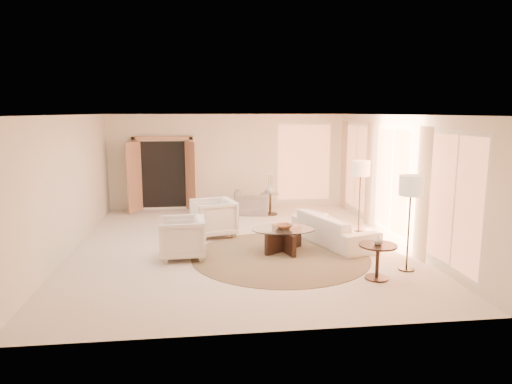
{
  "coord_description": "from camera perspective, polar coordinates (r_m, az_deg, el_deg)",
  "views": [
    {
      "loc": [
        -0.8,
        -9.53,
        2.86
      ],
      "look_at": [
        0.4,
        0.4,
        1.1
      ],
      "focal_mm": 32.0,
      "sensor_mm": 36.0,
      "label": 1
    }
  ],
  "objects": [
    {
      "name": "sofa",
      "position": [
        10.22,
        9.67,
        -4.53
      ],
      "size": [
        1.53,
        2.39,
        0.65
      ],
      "primitive_type": "imported",
      "rotation": [
        0.0,
        0.0,
        1.89
      ],
      "color": "white",
      "rests_on": "room"
    },
    {
      "name": "floor_lamp_far",
      "position": [
        8.57,
        18.8,
        0.24
      ],
      "size": [
        0.42,
        0.42,
        1.75
      ],
      "rotation": [
        0.0,
        0.0,
        -0.19
      ],
      "color": "#2F281B",
      "rests_on": "room"
    },
    {
      "name": "accent_chair",
      "position": [
        12.9,
        -0.52,
        -0.92
      ],
      "size": [
        1.05,
        0.77,
        0.84
      ],
      "primitive_type": "imported",
      "rotation": [
        0.0,
        0.0,
        2.98
      ],
      "color": "gray",
      "rests_on": "room"
    },
    {
      "name": "end_vase",
      "position": [
        8.12,
        15.04,
        -5.81
      ],
      "size": [
        0.2,
        0.2,
        0.17
      ],
      "primitive_type": "imported",
      "rotation": [
        0.0,
        0.0,
        -0.23
      ],
      "color": "silver",
      "rests_on": "end_table"
    },
    {
      "name": "end_table",
      "position": [
        8.2,
        14.96,
        -7.66
      ],
      "size": [
        0.65,
        0.65,
        0.62
      ],
      "rotation": [
        0.0,
        0.0,
        0.01
      ],
      "color": "black",
      "rests_on": "room"
    },
    {
      "name": "coffee_table",
      "position": [
        9.5,
        3.47,
        -5.63
      ],
      "size": [
        1.71,
        1.71,
        0.49
      ],
      "rotation": [
        0.0,
        0.0,
        -0.35
      ],
      "color": "black",
      "rests_on": "room"
    },
    {
      "name": "area_rug",
      "position": [
        9.26,
        3.06,
        -7.98
      ],
      "size": [
        3.89,
        3.89,
        0.01
      ],
      "primitive_type": "cylinder",
      "rotation": [
        0.0,
        0.0,
        0.09
      ],
      "color": "#423423",
      "rests_on": "room"
    },
    {
      "name": "window_back_corner",
      "position": [
        13.92,
        6.03,
        3.69
      ],
      "size": [
        1.7,
        0.1,
        2.4
      ],
      "primitive_type": null,
      "color": "#EF915F",
      "rests_on": "room"
    },
    {
      "name": "french_doors",
      "position": [
        13.52,
        -11.51,
        2.15
      ],
      "size": [
        1.95,
        0.66,
        2.16
      ],
      "color": "tan",
      "rests_on": "room"
    },
    {
      "name": "windows_right",
      "position": [
        10.64,
        16.74,
        1.39
      ],
      "size": [
        0.1,
        6.4,
        2.4
      ],
      "primitive_type": null,
      "color": "#EF915F",
      "rests_on": "room"
    },
    {
      "name": "floor_lamp_near",
      "position": [
        10.93,
        12.96,
        2.5
      ],
      "size": [
        0.42,
        0.42,
        1.75
      ],
      "rotation": [
        0.0,
        0.0,
        0.37
      ],
      "color": "#2F281B",
      "rests_on": "room"
    },
    {
      "name": "side_table",
      "position": [
        12.85,
        1.8,
        -1.2
      ],
      "size": [
        0.53,
        0.53,
        0.62
      ],
      "rotation": [
        0.0,
        0.0,
        0.35
      ],
      "color": "#2F281B",
      "rests_on": "room"
    },
    {
      "name": "room",
      "position": [
        9.68,
        -2.07,
        1.28
      ],
      "size": [
        7.04,
        8.04,
        2.83
      ],
      "color": "silver",
      "rests_on": "ground"
    },
    {
      "name": "armchair_right",
      "position": [
        9.17,
        -9.22,
        -5.42
      ],
      "size": [
        0.84,
        0.89,
        0.89
      ],
      "primitive_type": "imported",
      "rotation": [
        0.0,
        0.0,
        -1.54
      ],
      "color": "white",
      "rests_on": "room"
    },
    {
      "name": "armchair_left",
      "position": [
        10.66,
        -5.36,
        -3.0
      ],
      "size": [
        1.07,
        1.11,
        0.95
      ],
      "primitive_type": "imported",
      "rotation": [
        0.0,
        0.0,
        -1.31
      ],
      "color": "white",
      "rests_on": "room"
    },
    {
      "name": "curtains_right",
      "position": [
        11.45,
        14.71,
        1.81
      ],
      "size": [
        0.06,
        5.2,
        2.6
      ],
      "primitive_type": null,
      "color": "#CAAF8D",
      "rests_on": "room"
    },
    {
      "name": "side_vase",
      "position": [
        12.79,
        1.81,
        0.35
      ],
      "size": [
        0.27,
        0.27,
        0.22
      ],
      "primitive_type": "imported",
      "rotation": [
        0.0,
        0.0,
        0.34
      ],
      "color": "silver",
      "rests_on": "side_table"
    },
    {
      "name": "bowl",
      "position": [
        9.44,
        3.48,
        -4.33
      ],
      "size": [
        0.43,
        0.43,
        0.08
      ],
      "primitive_type": "imported",
      "rotation": [
        0.0,
        0.0,
        0.29
      ],
      "color": "brown",
      "rests_on": "coffee_table"
    }
  ]
}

